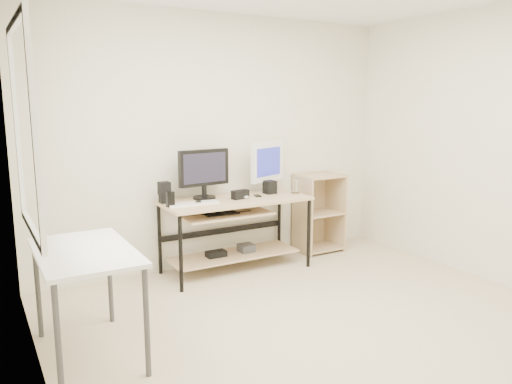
{
  "coord_description": "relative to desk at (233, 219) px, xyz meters",
  "views": [
    {
      "loc": [
        -2.28,
        -2.72,
        1.72
      ],
      "look_at": [
        0.04,
        1.3,
        0.87
      ],
      "focal_mm": 35.0,
      "sensor_mm": 36.0,
      "label": 1
    }
  ],
  "objects": [
    {
      "name": "audio_controller",
      "position": [
        -0.68,
        -0.05,
        0.28
      ],
      "size": [
        0.07,
        0.05,
        0.14
      ],
      "primitive_type": "cube",
      "rotation": [
        0.0,
        0.0,
        0.05
      ],
      "color": "black",
      "rests_on": "desk"
    },
    {
      "name": "desk",
      "position": [
        0.0,
        0.0,
        0.0
      ],
      "size": [
        1.5,
        0.65,
        0.75
      ],
      "color": "tan",
      "rests_on": "ground"
    },
    {
      "name": "side_table",
      "position": [
        -1.65,
        -1.06,
        0.13
      ],
      "size": [
        0.6,
        1.0,
        0.75
      ],
      "color": "white",
      "rests_on": "ground"
    },
    {
      "name": "speaker_right",
      "position": [
        0.48,
        0.07,
        0.28
      ],
      "size": [
        0.12,
        0.12,
        0.14
      ],
      "primitive_type": "cube",
      "rotation": [
        0.0,
        0.0,
        0.01
      ],
      "color": "black",
      "rests_on": "desk"
    },
    {
      "name": "shelf_unit",
      "position": [
        1.18,
        0.16,
        -0.09
      ],
      "size": [
        0.5,
        0.4,
        0.9
      ],
      "color": "tan",
      "rests_on": "ground"
    },
    {
      "name": "smartphone",
      "position": [
        0.29,
        0.0,
        0.22
      ],
      "size": [
        0.09,
        0.13,
        0.01
      ],
      "primitive_type": "cube",
      "rotation": [
        0.0,
        0.0,
        -0.27
      ],
      "color": "black",
      "rests_on": "desk"
    },
    {
      "name": "white_imac",
      "position": [
        0.51,
        0.18,
        0.52
      ],
      "size": [
        0.49,
        0.23,
        0.54
      ],
      "rotation": [
        0.0,
        0.0,
        0.37
      ],
      "color": "silver",
      "rests_on": "desk"
    },
    {
      "name": "keyboard",
      "position": [
        -0.45,
        -0.06,
        0.22
      ],
      "size": [
        0.5,
        0.16,
        0.02
      ],
      "primitive_type": "cube",
      "rotation": [
        0.0,
        0.0,
        -0.05
      ],
      "color": "white",
      "rests_on": "desk"
    },
    {
      "name": "black_monitor",
      "position": [
        -0.25,
        0.15,
        0.5
      ],
      "size": [
        0.55,
        0.23,
        0.5
      ],
      "rotation": [
        0.0,
        0.0,
        0.1
      ],
      "color": "black",
      "rests_on": "desk"
    },
    {
      "name": "mouse",
      "position": [
        0.12,
        -0.05,
        0.23
      ],
      "size": [
        0.08,
        0.11,
        0.03
      ],
      "primitive_type": "ellipsoid",
      "rotation": [
        0.0,
        0.0,
        0.14
      ],
      "color": "#BBBBC0",
      "rests_on": "desk"
    },
    {
      "name": "room",
      "position": [
        -0.11,
        -1.62,
        0.78
      ],
      "size": [
        4.01,
        4.01,
        2.62
      ],
      "color": "beige",
      "rests_on": "ground"
    },
    {
      "name": "center_speaker",
      "position": [
        0.07,
        -0.03,
        0.26
      ],
      "size": [
        0.19,
        0.11,
        0.09
      ],
      "primitive_type": "cube",
      "rotation": [
        0.0,
        0.0,
        0.16
      ],
      "color": "black",
      "rests_on": "desk"
    },
    {
      "name": "volume_puck",
      "position": [
        -0.4,
        -0.05,
        0.22
      ],
      "size": [
        0.07,
        0.07,
        0.02
      ],
      "primitive_type": "cylinder",
      "rotation": [
        0.0,
        0.0,
        0.33
      ],
      "color": "black",
      "rests_on": "desk"
    },
    {
      "name": "speaker_left",
      "position": [
        -0.66,
        0.15,
        0.32
      ],
      "size": [
        0.11,
        0.11,
        0.2
      ],
      "rotation": [
        0.0,
        0.0,
        0.03
      ],
      "color": "black",
      "rests_on": "desk"
    },
    {
      "name": "drinking_glass",
      "position": [
        0.72,
        -0.06,
        0.29
      ],
      "size": [
        0.1,
        0.1,
        0.15
      ],
      "primitive_type": "cylinder",
      "rotation": [
        0.0,
        0.0,
        0.35
      ],
      "color": "white",
      "rests_on": "coaster"
    },
    {
      "name": "coaster",
      "position": [
        0.72,
        -0.06,
        0.21
      ],
      "size": [
        0.13,
        0.13,
        0.01
      ],
      "primitive_type": "cylinder",
      "rotation": [
        0.0,
        0.0,
        0.35
      ],
      "color": "olive",
      "rests_on": "desk"
    }
  ]
}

